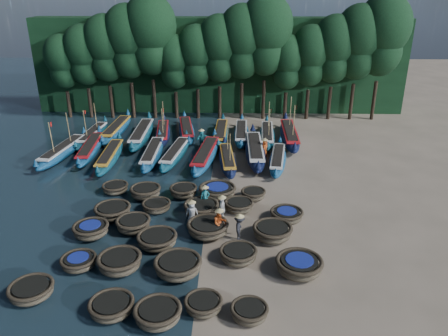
{
  "coord_description": "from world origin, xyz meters",
  "views": [
    {
      "loc": [
        1.67,
        -25.01,
        13.32
      ],
      "look_at": [
        0.97,
        3.28,
        1.3
      ],
      "focal_mm": 35.0,
      "sensor_mm": 36.0,
      "label": 1
    }
  ],
  "objects_px": {
    "coracle_11": "(133,224)",
    "long_boat_4": "(175,154)",
    "long_boat_14": "(221,133)",
    "long_boat_0": "(63,151)",
    "long_boat_6": "(227,160)",
    "long_boat_9": "(92,135)",
    "coracle_7": "(178,266)",
    "coracle_20": "(115,188)",
    "coracle_5": "(79,262)",
    "long_boat_13": "(187,130)",
    "long_boat_2": "(110,156)",
    "long_boat_8": "(278,159)",
    "long_boat_17": "(289,135)",
    "coracle_0": "(31,290)",
    "coracle_10": "(91,230)",
    "coracle_15": "(113,211)",
    "fisherman_2": "(219,222)",
    "coracle_13": "(208,228)",
    "long_boat_11": "(142,134)",
    "long_boat_16": "(267,135)",
    "long_boat_5": "(206,155)",
    "long_boat_7": "(255,151)",
    "coracle_24": "(253,194)",
    "fisherman_4": "(222,209)",
    "long_boat_1": "(90,149)",
    "coracle_6": "(120,262)",
    "coracle_17": "(201,208)",
    "long_boat_3": "(152,154)",
    "coracle_12": "(157,240)",
    "coracle_3": "(203,304)",
    "long_boat_10": "(117,129)",
    "fisherman_5": "(202,138)",
    "fisherman_6": "(265,147)",
    "coracle_8": "(238,254)",
    "long_boat_15": "(241,133)",
    "coracle_1": "(112,307)",
    "coracle_16": "(157,206)",
    "fisherman_1": "(205,197)",
    "coracle_4": "(249,312)",
    "long_boat_12": "(163,133)",
    "fisherman_3": "(239,227)",
    "fisherman_0": "(192,212)",
    "coracle_23": "(217,191)"
  },
  "relations": [
    {
      "from": "long_boat_4",
      "to": "fisherman_1",
      "type": "height_order",
      "value": "fisherman_1"
    },
    {
      "from": "coracle_1",
      "to": "coracle_11",
      "type": "distance_m",
      "value": 6.92
    },
    {
      "from": "long_boat_0",
      "to": "long_boat_9",
      "type": "xyz_separation_m",
      "value": [
        1.13,
        4.21,
        -0.04
      ]
    },
    {
      "from": "long_boat_8",
      "to": "long_boat_9",
      "type": "bearing_deg",
      "value": 169.74
    },
    {
      "from": "long_boat_6",
      "to": "long_boat_9",
      "type": "height_order",
      "value": "long_boat_9"
    },
    {
      "from": "coracle_0",
      "to": "coracle_11",
      "type": "bearing_deg",
      "value": 60.04
    },
    {
      "from": "coracle_5",
      "to": "fisherman_6",
      "type": "height_order",
      "value": "fisherman_6"
    },
    {
      "from": "long_boat_8",
      "to": "fisherman_3",
      "type": "bearing_deg",
      "value": -97.72
    },
    {
      "from": "coracle_24",
      "to": "long_boat_12",
      "type": "xyz_separation_m",
      "value": [
        -7.95,
        12.29,
        0.13
      ]
    },
    {
      "from": "long_boat_10",
      "to": "fisherman_5",
      "type": "distance_m",
      "value": 8.81
    },
    {
      "from": "long_boat_8",
      "to": "fisherman_2",
      "type": "xyz_separation_m",
      "value": [
        -4.24,
        -10.58,
        0.39
      ]
    },
    {
      "from": "coracle_17",
      "to": "long_boat_13",
      "type": "xyz_separation_m",
      "value": [
        -2.52,
        15.34,
        0.06
      ]
    },
    {
      "from": "long_boat_3",
      "to": "long_boat_8",
      "type": "distance_m",
      "value": 10.14
    },
    {
      "from": "long_boat_5",
      "to": "long_boat_7",
      "type": "xyz_separation_m",
      "value": [
        4.01,
        1.03,
        0.03
      ]
    },
    {
      "from": "coracle_13",
      "to": "long_boat_15",
      "type": "distance_m",
      "value": 16.97
    },
    {
      "from": "long_boat_6",
      "to": "coracle_13",
      "type": "bearing_deg",
      "value": -100.41
    },
    {
      "from": "fisherman_5",
      "to": "coracle_24",
      "type": "bearing_deg",
      "value": -113.94
    },
    {
      "from": "coracle_3",
      "to": "coracle_7",
      "type": "xyz_separation_m",
      "value": [
        -1.44,
        2.63,
        0.12
      ]
    },
    {
      "from": "long_boat_3",
      "to": "long_boat_13",
      "type": "relative_size",
      "value": 0.99
    },
    {
      "from": "coracle_24",
      "to": "fisherman_4",
      "type": "height_order",
      "value": "fisherman_4"
    },
    {
      "from": "coracle_7",
      "to": "coracle_20",
      "type": "relative_size",
      "value": 1.25
    },
    {
      "from": "long_boat_4",
      "to": "long_boat_9",
      "type": "xyz_separation_m",
      "value": [
        -8.21,
        4.45,
        -0.01
      ]
    },
    {
      "from": "coracle_23",
      "to": "fisherman_1",
      "type": "bearing_deg",
      "value": -112.58
    },
    {
      "from": "coracle_6",
      "to": "coracle_17",
      "type": "height_order",
      "value": "coracle_6"
    },
    {
      "from": "coracle_7",
      "to": "coracle_8",
      "type": "bearing_deg",
      "value": 21.91
    },
    {
      "from": "long_boat_14",
      "to": "long_boat_0",
      "type": "bearing_deg",
      "value": -157.18
    },
    {
      "from": "coracle_5",
      "to": "long_boat_13",
      "type": "height_order",
      "value": "long_boat_13"
    },
    {
      "from": "coracle_17",
      "to": "long_boat_13",
      "type": "relative_size",
      "value": 0.29
    },
    {
      "from": "coracle_12",
      "to": "long_boat_10",
      "type": "bearing_deg",
      "value": 110.34
    },
    {
      "from": "long_boat_17",
      "to": "coracle_0",
      "type": "bearing_deg",
      "value": -122.12
    },
    {
      "from": "coracle_15",
      "to": "long_boat_9",
      "type": "height_order",
      "value": "long_boat_9"
    },
    {
      "from": "coracle_16",
      "to": "long_boat_16",
      "type": "relative_size",
      "value": 0.27
    },
    {
      "from": "coracle_4",
      "to": "coracle_7",
      "type": "relative_size",
      "value": 0.7
    },
    {
      "from": "fisherman_3",
      "to": "fisherman_0",
      "type": "bearing_deg",
      "value": 64.13
    },
    {
      "from": "long_boat_6",
      "to": "long_boat_10",
      "type": "relative_size",
      "value": 0.86
    },
    {
      "from": "coracle_11",
      "to": "coracle_12",
      "type": "distance_m",
      "value": 2.28
    },
    {
      "from": "long_boat_2",
      "to": "long_boat_8",
      "type": "distance_m",
      "value": 13.42
    },
    {
      "from": "long_boat_9",
      "to": "long_boat_0",
      "type": "bearing_deg",
      "value": -101.26
    },
    {
      "from": "long_boat_6",
      "to": "fisherman_2",
      "type": "relative_size",
      "value": 3.95
    },
    {
      "from": "coracle_10",
      "to": "long_boat_16",
      "type": "relative_size",
      "value": 0.28
    },
    {
      "from": "long_boat_17",
      "to": "long_boat_11",
      "type": "bearing_deg",
      "value": -178.74
    },
    {
      "from": "long_boat_6",
      "to": "long_boat_8",
      "type": "xyz_separation_m",
      "value": [
        3.97,
        0.14,
        -0.01
      ]
    },
    {
      "from": "long_boat_4",
      "to": "fisherman_4",
      "type": "height_order",
      "value": "fisherman_4"
    },
    {
      "from": "coracle_10",
      "to": "long_boat_4",
      "type": "xyz_separation_m",
      "value": [
        3.3,
        11.87,
        0.08
      ]
    },
    {
      "from": "fisherman_5",
      "to": "long_boat_5",
      "type": "bearing_deg",
      "value": -127.18
    },
    {
      "from": "long_boat_13",
      "to": "fisherman_1",
      "type": "bearing_deg",
      "value": -88.77
    },
    {
      "from": "coracle_1",
      "to": "coracle_17",
      "type": "xyz_separation_m",
      "value": [
        3.26,
        8.91,
        0.09
      ]
    },
    {
      "from": "coracle_11",
      "to": "long_boat_4",
      "type": "relative_size",
      "value": 0.3
    },
    {
      "from": "coracle_10",
      "to": "long_boat_1",
      "type": "bearing_deg",
      "value": 107.25
    },
    {
      "from": "long_boat_2",
      "to": "long_boat_5",
      "type": "distance_m",
      "value": 7.69
    }
  ]
}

